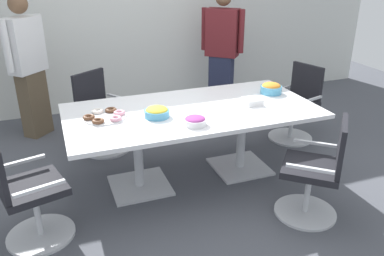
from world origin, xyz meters
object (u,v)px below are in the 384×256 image
object	(u,v)px
snack_bowl_candy_mix	(195,121)
office_chair_1	(296,107)
napkin_pile	(252,101)
snack_bowl_chips_yellow	(157,112)
office_chair_0	(317,174)
person_standing_1	(222,50)
office_chair_3	(26,196)
office_chair_2	(101,116)
person_standing_0	(28,66)
snack_bowl_chips_orange	(271,88)
conference_table	(192,121)
donut_platter	(105,116)

from	to	relation	value
snack_bowl_candy_mix	office_chair_1	bearing A→B (deg)	27.34
office_chair_1	napkin_pile	size ratio (longest dim) A/B	5.50
snack_bowl_chips_yellow	office_chair_0	bearing A→B (deg)	-38.50
snack_bowl_chips_yellow	person_standing_1	bearing A→B (deg)	50.62
office_chair_1	office_chair_3	size ratio (longest dim) A/B	1.00
person_standing_1	snack_bowl_candy_mix	size ratio (longest dim) A/B	8.47
office_chair_1	snack_bowl_candy_mix	size ratio (longest dim) A/B	4.51
office_chair_2	snack_bowl_chips_yellow	distance (m)	1.20
person_standing_0	snack_bowl_chips_orange	distance (m)	2.88
office_chair_1	snack_bowl_candy_mix	xyz separation A→B (m)	(-1.65, -0.85, 0.38)
conference_table	napkin_pile	xyz separation A→B (m)	(0.61, -0.08, 0.16)
napkin_pile	snack_bowl_chips_orange	bearing A→B (deg)	33.82
person_standing_0	snack_bowl_candy_mix	bearing A→B (deg)	76.55
office_chair_1	napkin_pile	xyz separation A→B (m)	(-0.93, -0.56, 0.37)
person_standing_1	donut_platter	xyz separation A→B (m)	(-1.89, -1.62, -0.12)
conference_table	snack_bowl_chips_orange	bearing A→B (deg)	9.00
conference_table	office_chair_3	size ratio (longest dim) A/B	2.64
person_standing_0	napkin_pile	bearing A→B (deg)	92.77
snack_bowl_chips_yellow	napkin_pile	bearing A→B (deg)	-0.17
snack_bowl_candy_mix	donut_platter	xyz separation A→B (m)	(-0.71, 0.44, -0.02)
conference_table	office_chair_3	bearing A→B (deg)	-162.91
office_chair_2	donut_platter	xyz separation A→B (m)	(-0.07, -0.93, 0.36)
office_chair_3	snack_bowl_chips_yellow	xyz separation A→B (m)	(1.17, 0.39, 0.39)
office_chair_1	person_standing_0	xyz separation A→B (m)	(-3.00, 1.23, 0.49)
office_chair_3	snack_bowl_chips_orange	size ratio (longest dim) A/B	4.04
snack_bowl_chips_yellow	snack_bowl_chips_orange	size ratio (longest dim) A/B	1.02
office_chair_1	snack_bowl_chips_orange	size ratio (longest dim) A/B	4.04
office_chair_2	napkin_pile	world-z (taller)	office_chair_2
snack_bowl_chips_orange	donut_platter	distance (m)	1.78
office_chair_1	snack_bowl_chips_yellow	xyz separation A→B (m)	(-1.91, -0.55, 0.39)
snack_bowl_chips_yellow	snack_bowl_candy_mix	size ratio (longest dim) A/B	1.14
office_chair_2	donut_platter	world-z (taller)	office_chair_2
person_standing_1	conference_table	bearing A→B (deg)	98.95
conference_table	snack_bowl_candy_mix	bearing A→B (deg)	-106.42
person_standing_0	snack_bowl_chips_orange	size ratio (longest dim) A/B	7.62
office_chair_1	donut_platter	distance (m)	2.42
office_chair_1	office_chair_2	size ratio (longest dim) A/B	1.00
office_chair_1	snack_bowl_chips_yellow	world-z (taller)	office_chair_1
office_chair_1	snack_bowl_candy_mix	world-z (taller)	office_chair_1
office_chair_3	snack_bowl_chips_orange	xyz separation A→B (m)	(2.49, 0.62, 0.40)
office_chair_0	office_chair_3	size ratio (longest dim) A/B	1.00
napkin_pile	snack_bowl_candy_mix	bearing A→B (deg)	-157.68
person_standing_0	snack_bowl_chips_orange	xyz separation A→B (m)	(2.42, -1.55, -0.09)
office_chair_0	snack_bowl_chips_orange	distance (m)	1.22
office_chair_1	snack_bowl_chips_yellow	size ratio (longest dim) A/B	3.97
person_standing_1	snack_bowl_chips_orange	distance (m)	1.53
snack_bowl_candy_mix	conference_table	bearing A→B (deg)	73.58
office_chair_2	snack_bowl_chips_yellow	size ratio (longest dim) A/B	3.97
office_chair_3	conference_table	bearing A→B (deg)	91.91
office_chair_2	napkin_pile	distance (m)	1.77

